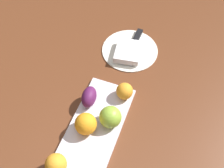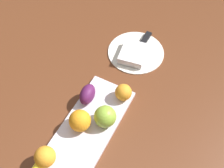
% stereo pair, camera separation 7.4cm
% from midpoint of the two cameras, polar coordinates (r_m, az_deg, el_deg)
% --- Properties ---
extents(ground_plane, '(2.40, 2.40, 0.00)m').
position_cam_midpoint_polar(ground_plane, '(0.98, -5.49, -10.44)').
color(ground_plane, '#5D301B').
extents(fruit_tray, '(0.47, 0.17, 0.01)m').
position_cam_midpoint_polar(fruit_tray, '(0.96, -3.71, -10.65)').
color(fruit_tray, silver).
rests_on(fruit_tray, ground_plane).
extents(apple, '(0.08, 0.08, 0.08)m').
position_cam_midpoint_polar(apple, '(0.95, 0.86, -6.65)').
color(apple, '#87B035').
rests_on(apple, fruit_tray).
extents(orange_near_apple, '(0.06, 0.06, 0.06)m').
position_cam_midpoint_polar(orange_near_apple, '(1.01, 4.38, -1.78)').
color(orange_near_apple, orange).
rests_on(orange_near_apple, fruit_tray).
extents(orange_near_banana, '(0.07, 0.07, 0.07)m').
position_cam_midpoint_polar(orange_near_banana, '(0.94, -4.21, -7.44)').
color(orange_near_banana, orange).
rests_on(orange_near_banana, fruit_tray).
extents(orange_center, '(0.07, 0.07, 0.07)m').
position_cam_midpoint_polar(orange_center, '(0.91, -10.93, -14.22)').
color(orange_center, orange).
rests_on(orange_center, fruit_tray).
extents(grape_bunch, '(0.09, 0.06, 0.06)m').
position_cam_midpoint_polar(grape_bunch, '(1.00, -2.85, -2.18)').
color(grape_bunch, '#511949').
rests_on(grape_bunch, fruit_tray).
extents(dinner_plate, '(0.23, 0.23, 0.01)m').
position_cam_midpoint_polar(dinner_plate, '(1.18, 6.60, 6.34)').
color(dinner_plate, white).
rests_on(dinner_plate, ground_plane).
extents(folded_napkin, '(0.13, 0.11, 0.03)m').
position_cam_midpoint_polar(folded_napkin, '(1.15, 6.12, 6.01)').
color(folded_napkin, white).
rests_on(folded_napkin, dinner_plate).
extents(knife, '(0.18, 0.03, 0.01)m').
position_cam_midpoint_polar(knife, '(1.21, 8.04, 8.21)').
color(knife, silver).
rests_on(knife, dinner_plate).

